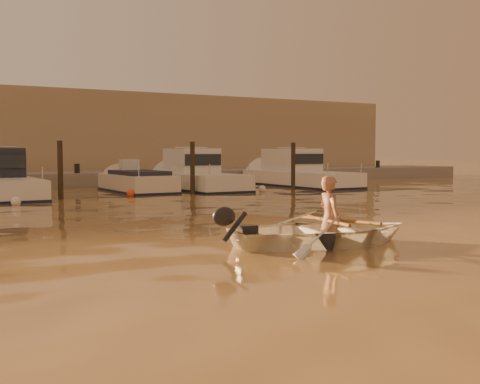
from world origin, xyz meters
TOP-DOWN VIEW (x-y plane):
  - ground_plane at (0.00, 0.00)m, footprint 160.00×160.00m
  - dinghy at (1.43, 1.28)m, footprint 3.67×2.85m
  - person at (1.53, 1.26)m, footprint 0.44×0.60m
  - outboard_motor at (-0.05, 1.49)m, footprint 0.95×0.52m
  - oar_port at (1.68, 1.24)m, footprint 0.20×2.10m
  - oar_starboard at (1.48, 1.27)m, footprint 0.71×2.01m
  - moored_boat_3 at (3.36, 16.00)m, footprint 1.83×5.38m
  - moored_boat_4 at (6.08, 16.00)m, footprint 2.17×6.72m
  - moored_boat_5 at (11.42, 16.00)m, footprint 2.26×7.59m
  - piling_2 at (-0.20, 13.80)m, footprint 0.18×0.18m
  - piling_3 at (4.80, 13.80)m, footprint 0.18×0.18m
  - piling_4 at (9.50, 13.80)m, footprint 0.18×0.18m
  - fender_c at (-1.94, 12.15)m, footprint 0.30×0.30m
  - fender_d at (2.34, 13.87)m, footprint 0.30×0.30m
  - fender_e at (7.80, 13.53)m, footprint 0.30×0.30m
  - quay at (0.00, 21.50)m, footprint 52.00×4.00m
  - waterfront_building at (0.00, 27.00)m, footprint 46.00×7.00m

SIDE VIEW (x-z plane):
  - ground_plane at x=0.00m, z-range 0.00..0.00m
  - fender_c at x=-1.94m, z-range -0.05..0.25m
  - fender_d at x=2.34m, z-range -0.05..0.25m
  - fender_e at x=7.80m, z-range -0.05..0.25m
  - quay at x=0.00m, z-range -0.35..0.65m
  - moored_boat_3 at x=3.36m, z-range -0.25..0.70m
  - dinghy at x=1.43m, z-range -0.12..0.58m
  - outboard_motor at x=-0.05m, z-range -0.07..0.63m
  - oar_port at x=1.68m, z-range 0.35..0.49m
  - oar_starboard at x=1.48m, z-range 0.35..0.49m
  - person at x=1.53m, z-range -0.30..1.21m
  - moored_boat_4 at x=6.08m, z-range -0.25..1.50m
  - moored_boat_5 at x=11.42m, z-range -0.25..1.50m
  - piling_2 at x=-0.20m, z-range -0.20..2.00m
  - piling_3 at x=4.80m, z-range -0.20..2.00m
  - piling_4 at x=9.50m, z-range -0.20..2.00m
  - waterfront_building at x=0.00m, z-range 0.00..4.80m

